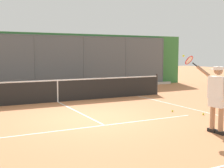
{
  "coord_description": "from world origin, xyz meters",
  "views": [
    {
      "loc": [
        3.66,
        8.7,
        2.1
      ],
      "look_at": [
        -0.9,
        -0.3,
        1.05
      ],
      "focal_mm": 47.92,
      "sensor_mm": 36.0,
      "label": 1
    }
  ],
  "objects": [
    {
      "name": "ground_plane",
      "position": [
        0.0,
        0.0,
        0.0
      ],
      "size": [
        60.0,
        60.0,
        0.0
      ],
      "primitive_type": "plane",
      "color": "#C67A4C"
    },
    {
      "name": "court_line_markings",
      "position": [
        0.0,
        1.35,
        0.0
      ],
      "size": [
        8.12,
        8.56,
        0.01
      ],
      "color": "white",
      "rests_on": "ground"
    },
    {
      "name": "fence_backdrop",
      "position": [
        0.0,
        -8.55,
        1.61
      ],
      "size": [
        20.29,
        1.37,
        3.24
      ],
      "color": "#565B60",
      "rests_on": "ground"
    },
    {
      "name": "tennis_net",
      "position": [
        0.0,
        -3.69,
        0.49
      ],
      "size": [
        10.43,
        0.09,
        1.07
      ],
      "color": "#2D2D2D",
      "rests_on": "ground"
    },
    {
      "name": "tennis_player",
      "position": [
        -2.25,
        3.08,
        1.04
      ],
      "size": [
        0.51,
        1.43,
        2.05
      ],
      "rotation": [
        0.0,
        0.0,
        -1.53
      ],
      "color": "black",
      "rests_on": "ground"
    },
    {
      "name": "tennis_ball_near_baseline",
      "position": [
        -3.63,
        1.2,
        0.03
      ],
      "size": [
        0.07,
        0.07,
        0.07
      ],
      "primitive_type": "sphere",
      "color": "#CCDB33",
      "rests_on": "ground"
    },
    {
      "name": "tennis_ball_by_sideline",
      "position": [
        -3.04,
        0.28,
        0.03
      ],
      "size": [
        0.07,
        0.07,
        0.07
      ],
      "primitive_type": "sphere",
      "color": "#CCDB33",
      "rests_on": "ground"
    }
  ]
}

